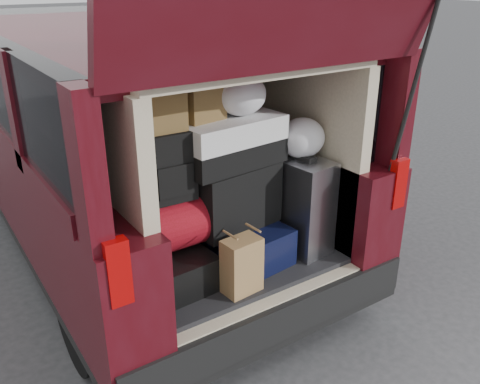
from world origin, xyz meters
The scene contains 15 objects.
ground centered at (0.00, 0.00, 0.00)m, with size 80.00×80.00×0.00m, color #313133.
minivan centered at (0.00, 1.86, 0.91)m, with size 1.90×5.35×2.77m.
load_floor centered at (0.00, 0.28, 0.28)m, with size 1.24×1.05×0.55m, color black.
black_hardshell centered at (-0.40, 0.14, 0.65)m, with size 0.37×0.50×0.20m, color black.
navy_hardshell centered at (0.06, 0.12, 0.66)m, with size 0.42×0.52×0.23m, color black.
silver_roller centered at (0.45, 0.05, 0.84)m, with size 0.24×0.39×0.59m, color white.
kraft_bag centered at (-0.12, -0.16, 0.71)m, with size 0.20×0.13×0.32m, color #9B7746.
red_duffel centered at (-0.35, 0.16, 0.90)m, with size 0.45×0.30×0.30m, color maroon.
black_soft_case centered at (0.03, 0.18, 0.96)m, with size 0.52×0.31×0.37m, color black.
backpack centered at (-0.37, 0.15, 1.23)m, with size 0.26×0.16×0.37m, color black.
twotone_duffel centered at (0.03, 0.19, 1.29)m, with size 0.61×0.31×0.27m, color white.
grocery_sack_lower centered at (-0.38, 0.19, 1.52)m, with size 0.21×0.17×0.19m, color brown.
grocery_sack_upper centered at (-0.12, 0.25, 1.54)m, with size 0.23×0.19×0.23m, color brown.
plastic_bag_center centered at (0.11, 0.20, 1.54)m, with size 0.29×0.27×0.23m, color white.
plastic_bag_right centered at (0.47, 0.09, 1.26)m, with size 0.28×0.26×0.24m, color white.
Camera 1 is at (-1.44, -2.09, 2.15)m, focal length 38.00 mm.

